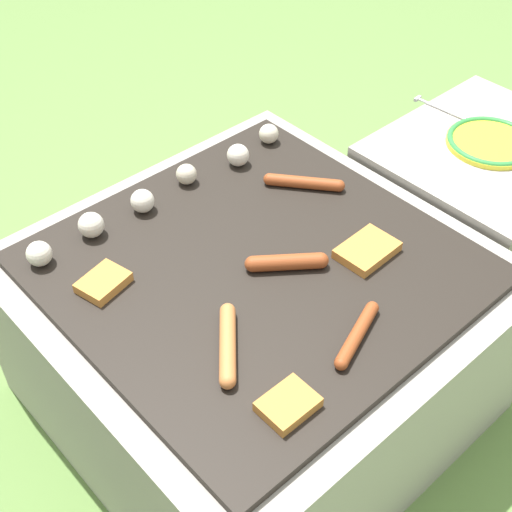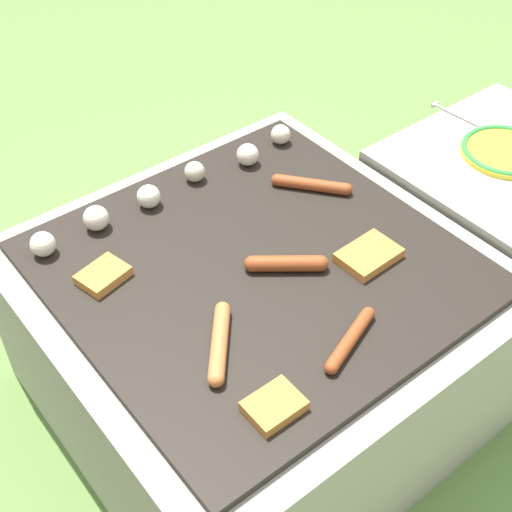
# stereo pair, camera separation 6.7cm
# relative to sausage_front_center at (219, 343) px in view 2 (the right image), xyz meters

# --- Properties ---
(ground_plane) EXTENTS (14.00, 14.00, 0.00)m
(ground_plane) POSITION_rel_sausage_front_center_xyz_m (0.18, 0.13, -0.45)
(ground_plane) COLOR #608442
(grill) EXTENTS (0.84, 0.84, 0.43)m
(grill) POSITION_rel_sausage_front_center_xyz_m (0.18, 0.13, -0.23)
(grill) COLOR #9E998E
(grill) RESTS_ON ground_plane
(side_ledge) EXTENTS (0.51, 0.45, 0.43)m
(side_ledge) POSITION_rel_sausage_front_center_xyz_m (0.87, 0.05, -0.23)
(side_ledge) COLOR #9E998E
(side_ledge) RESTS_ON ground_plane
(sausage_front_center) EXTENTS (0.13, 0.15, 0.03)m
(sausage_front_center) POSITION_rel_sausage_front_center_xyz_m (0.00, 0.00, 0.00)
(sausage_front_center) COLOR #C6753D
(sausage_front_center) RESTS_ON grill
(sausage_front_left) EXTENTS (0.12, 0.15, 0.03)m
(sausage_front_left) POSITION_rel_sausage_front_center_xyz_m (0.42, 0.24, -0.00)
(sausage_front_left) COLOR #93421E
(sausage_front_left) RESTS_ON grill
(sausage_back_left) EXTENTS (0.14, 0.11, 0.03)m
(sausage_back_left) POSITION_rel_sausage_front_center_xyz_m (0.22, 0.08, 0.00)
(sausage_back_left) COLOR #93421E
(sausage_back_left) RESTS_ON grill
(sausage_front_right) EXTENTS (0.16, 0.07, 0.02)m
(sausage_front_right) POSITION_rel_sausage_front_center_xyz_m (0.18, -0.13, -0.00)
(sausage_front_right) COLOR #93421E
(sausage_front_right) RESTS_ON grill
(bread_slice_right) EXTENTS (0.12, 0.09, 0.02)m
(bread_slice_right) POSITION_rel_sausage_front_center_xyz_m (0.36, 0.00, -0.00)
(bread_slice_right) COLOR #D18438
(bread_slice_right) RESTS_ON grill
(bread_slice_center) EXTENTS (0.10, 0.09, 0.02)m
(bread_slice_center) POSITION_rel_sausage_front_center_xyz_m (-0.07, 0.28, -0.00)
(bread_slice_center) COLOR #D18438
(bread_slice_center) RESTS_ON grill
(bread_slice_left) EXTENTS (0.09, 0.07, 0.02)m
(bread_slice_left) POSITION_rel_sausage_front_center_xyz_m (-0.01, -0.16, -0.00)
(bread_slice_left) COLOR #D18438
(bread_slice_left) RESTS_ON grill
(mushroom_row) EXTENTS (0.67, 0.07, 0.05)m
(mushroom_row) POSITION_rel_sausage_front_center_xyz_m (0.16, 0.41, 0.01)
(mushroom_row) COLOR silver
(mushroom_row) RESTS_ON grill
(plate_colorful) EXTENTS (0.21, 0.21, 0.02)m
(plate_colorful) POSITION_rel_sausage_front_center_xyz_m (0.87, 0.06, -0.01)
(plate_colorful) COLOR yellow
(plate_colorful) RESTS_ON side_ledge
(fork_utensil) EXTENTS (0.03, 0.19, 0.01)m
(fork_utensil) POSITION_rel_sausage_front_center_xyz_m (0.91, 0.23, -0.01)
(fork_utensil) COLOR silver
(fork_utensil) RESTS_ON side_ledge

